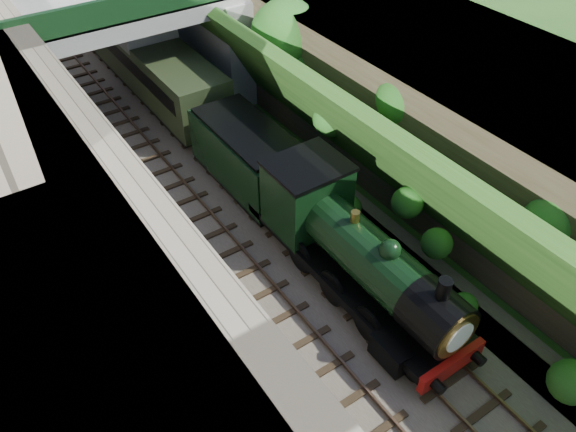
{
  "coord_description": "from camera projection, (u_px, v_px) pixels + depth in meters",
  "views": [
    {
      "loc": [
        -8.77,
        -3.38,
        16.15
      ],
      "look_at": [
        0.0,
        9.57,
        2.42
      ],
      "focal_mm": 35.0,
      "sensor_mm": 36.0,
      "label": 1
    }
  ],
  "objects": [
    {
      "name": "locomotive",
      "position": [
        355.0,
        252.0,
        20.11
      ],
      "size": [
        3.1,
        10.22,
        3.83
      ],
      "color": "black",
      "rests_on": "trackbed"
    },
    {
      "name": "street_plateau_right",
      "position": [
        325.0,
        39.0,
        30.84
      ],
      "size": [
        8.0,
        90.0,
        6.25
      ],
      "primitive_type": "cube",
      "color": "#262628",
      "rests_on": "ground"
    },
    {
      "name": "coach_front",
      "position": [
        136.0,
        48.0,
        32.43
      ],
      "size": [
        2.9,
        18.0,
        3.7
      ],
      "color": "black",
      "rests_on": "trackbed"
    },
    {
      "name": "tree",
      "position": [
        286.0,
        38.0,
        27.34
      ],
      "size": [
        3.6,
        3.8,
        6.6
      ],
      "color": "black",
      "rests_on": "ground"
    },
    {
      "name": "track_left",
      "position": [
        137.0,
        149.0,
        27.89
      ],
      "size": [
        2.5,
        90.0,
        0.2
      ],
      "color": "black",
      "rests_on": "trackbed"
    },
    {
      "name": "embankment_slope",
      "position": [
        241.0,
        51.0,
        30.12
      ],
      "size": [
        4.65,
        91.73,
        6.64
      ],
      "color": "#1E4714",
      "rests_on": "ground"
    },
    {
      "name": "tender",
      "position": [
        249.0,
        160.0,
        24.87
      ],
      "size": [
        2.7,
        6.0,
        3.05
      ],
      "color": "black",
      "rests_on": "trackbed"
    },
    {
      "name": "trackbed",
      "position": [
        174.0,
        139.0,
        28.83
      ],
      "size": [
        10.0,
        90.0,
        0.2
      ],
      "primitive_type": "cube",
      "color": "#473F38",
      "rests_on": "ground"
    },
    {
      "name": "road_bridge",
      "position": [
        147.0,
        34.0,
        29.09
      ],
      "size": [
        16.0,
        6.4,
        7.25
      ],
      "color": "gray",
      "rests_on": "ground"
    },
    {
      "name": "retaining_wall",
      "position": [
        48.0,
        113.0,
        24.27
      ],
      "size": [
        1.0,
        90.0,
        7.0
      ],
      "primitive_type": "cube",
      "color": "#756B56",
      "rests_on": "ground"
    },
    {
      "name": "track_right",
      "position": [
        195.0,
        130.0,
        29.24
      ],
      "size": [
        2.5,
        90.0,
        0.2
      ],
      "color": "black",
      "rests_on": "trackbed"
    }
  ]
}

